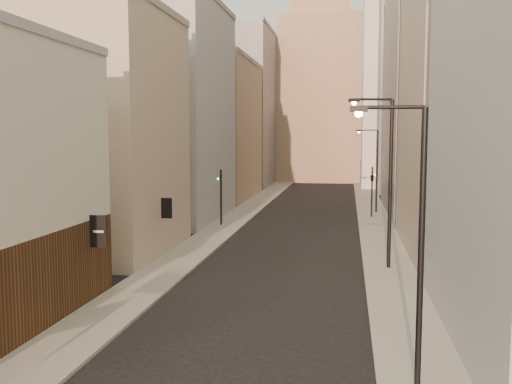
{
  "coord_description": "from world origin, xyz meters",
  "views": [
    {
      "loc": [
        3.98,
        -10.37,
        8.0
      ],
      "look_at": [
        -0.72,
        18.77,
        5.05
      ],
      "focal_mm": 40.0,
      "sensor_mm": 36.0,
      "label": 1
    }
  ],
  "objects_px": {
    "clock_tower": "(321,80)",
    "traffic_light_left": "(221,187)",
    "streetlamp_mid": "(386,173)",
    "white_tower": "(390,64)",
    "traffic_light_right": "(372,180)",
    "streetlamp_near": "(414,231)",
    "streetlamp_far": "(375,166)"
  },
  "relations": [
    {
      "from": "traffic_light_left",
      "to": "traffic_light_right",
      "type": "height_order",
      "value": "same"
    },
    {
      "from": "clock_tower",
      "to": "traffic_light_right",
      "type": "distance_m",
      "value": 49.44
    },
    {
      "from": "white_tower",
      "to": "streetlamp_far",
      "type": "xyz_separation_m",
      "value": [
        -3.31,
        -29.32,
        -13.72
      ]
    },
    {
      "from": "traffic_light_left",
      "to": "streetlamp_near",
      "type": "bearing_deg",
      "value": 118.58
    },
    {
      "from": "streetlamp_far",
      "to": "streetlamp_near",
      "type": "bearing_deg",
      "value": -97.92
    },
    {
      "from": "white_tower",
      "to": "streetlamp_near",
      "type": "relative_size",
      "value": 4.66
    },
    {
      "from": "white_tower",
      "to": "traffic_light_right",
      "type": "bearing_deg",
      "value": -96.41
    },
    {
      "from": "clock_tower",
      "to": "traffic_light_right",
      "type": "height_order",
      "value": "clock_tower"
    },
    {
      "from": "streetlamp_near",
      "to": "streetlamp_far",
      "type": "distance_m",
      "value": 41.26
    },
    {
      "from": "streetlamp_near",
      "to": "traffic_light_left",
      "type": "distance_m",
      "value": 33.34
    },
    {
      "from": "white_tower",
      "to": "traffic_light_right",
      "type": "distance_m",
      "value": 36.27
    },
    {
      "from": "streetlamp_near",
      "to": "streetlamp_mid",
      "type": "height_order",
      "value": "streetlamp_mid"
    },
    {
      "from": "white_tower",
      "to": "streetlamp_far",
      "type": "relative_size",
      "value": 4.85
    },
    {
      "from": "traffic_light_left",
      "to": "traffic_light_right",
      "type": "xyz_separation_m",
      "value": [
        13.26,
        7.01,
        0.24
      ]
    },
    {
      "from": "clock_tower",
      "to": "traffic_light_left",
      "type": "distance_m",
      "value": 56.03
    },
    {
      "from": "traffic_light_left",
      "to": "traffic_light_right",
      "type": "bearing_deg",
      "value": -146.48
    },
    {
      "from": "clock_tower",
      "to": "traffic_light_left",
      "type": "bearing_deg",
      "value": -96.31
    },
    {
      "from": "clock_tower",
      "to": "streetlamp_mid",
      "type": "xyz_separation_m",
      "value": [
        7.21,
        -68.23,
        -11.85
      ]
    },
    {
      "from": "streetlamp_near",
      "to": "traffic_light_left",
      "type": "height_order",
      "value": "streetlamp_near"
    },
    {
      "from": "clock_tower",
      "to": "streetlamp_mid",
      "type": "distance_m",
      "value": 69.62
    },
    {
      "from": "clock_tower",
      "to": "traffic_light_right",
      "type": "relative_size",
      "value": 8.98
    },
    {
      "from": "clock_tower",
      "to": "streetlamp_far",
      "type": "bearing_deg",
      "value": -79.93
    },
    {
      "from": "clock_tower",
      "to": "traffic_light_right",
      "type": "bearing_deg",
      "value": -81.14
    },
    {
      "from": "streetlamp_mid",
      "to": "streetlamp_far",
      "type": "relative_size",
      "value": 1.18
    },
    {
      "from": "white_tower",
      "to": "streetlamp_mid",
      "type": "bearing_deg",
      "value": -94.0
    },
    {
      "from": "streetlamp_mid",
      "to": "traffic_light_right",
      "type": "relative_size",
      "value": 2.03
    },
    {
      "from": "streetlamp_mid",
      "to": "white_tower",
      "type": "bearing_deg",
      "value": 74.68
    },
    {
      "from": "clock_tower",
      "to": "white_tower",
      "type": "xyz_separation_m",
      "value": [
        11.0,
        -14.0,
        0.97
      ]
    },
    {
      "from": "clock_tower",
      "to": "streetlamp_mid",
      "type": "height_order",
      "value": "clock_tower"
    },
    {
      "from": "streetlamp_mid",
      "to": "traffic_light_right",
      "type": "xyz_separation_m",
      "value": [
        0.1,
        21.35,
        -2.04
      ]
    },
    {
      "from": "clock_tower",
      "to": "streetlamp_far",
      "type": "xyz_separation_m",
      "value": [
        7.69,
        -43.32,
        -12.74
      ]
    },
    {
      "from": "clock_tower",
      "to": "streetlamp_mid",
      "type": "relative_size",
      "value": 4.43
    }
  ]
}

